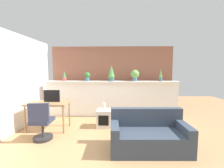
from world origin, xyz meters
The scene contains 16 objects.
ground_plane centered at (0.00, 0.00, 0.00)m, with size 12.00×12.00×0.00m, color tan.
divider_wall centered at (0.00, 2.00, 0.60)m, with size 4.56×0.16×1.20m, color white.
plant_shelf centered at (0.00, 1.96, 1.22)m, with size 4.56×0.31×0.04m, color white.
brick_wall_behind centered at (0.00, 2.60, 1.25)m, with size 4.56×0.10×2.50m, color #935B47.
side_wall_left centered at (-2.53, 0.40, 1.30)m, with size 0.12×4.40×2.60m, color white.
potted_plant_0 centered at (-1.62, 1.92, 1.41)m, with size 0.12×0.12×0.34m.
potted_plant_1 centered at (-0.83, 1.95, 1.41)m, with size 0.21×0.21×0.30m.
potted_plant_2 centered at (0.00, 1.93, 1.48)m, with size 0.22×0.22×0.54m.
potted_plant_3 centered at (0.81, 2.00, 1.46)m, with size 0.29×0.29×0.38m.
potted_plant_4 centered at (1.67, 1.94, 1.42)m, with size 0.11×0.11×0.42m.
desk centered at (-1.69, 0.78, 0.67)m, with size 1.10×0.60×0.75m.
tv_monitor centered at (-1.61, 0.86, 0.91)m, with size 0.44×0.04×0.33m, color black.
office_chair centered at (-1.56, 0.13, 0.39)m, with size 0.46×0.47×0.91m.
side_cube_shelf centered at (-0.18, 1.00, 0.25)m, with size 0.40×0.41×0.50m.
vase_on_shelf centered at (-0.19, 1.01, 0.60)m, with size 0.10×0.10×0.20m, color silver.
couch centered at (0.83, -0.17, 0.28)m, with size 1.58×0.80×0.80m.
Camera 1 is at (0.16, -3.16, 1.66)m, focal length 24.02 mm.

